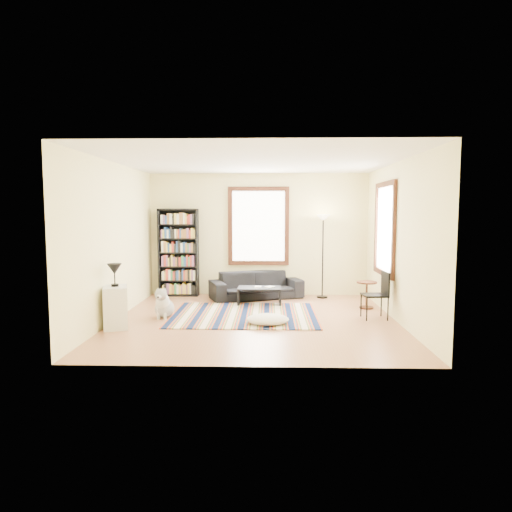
{
  "coord_description": "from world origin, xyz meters",
  "views": [
    {
      "loc": [
        0.25,
        -8.02,
        1.93
      ],
      "look_at": [
        0.0,
        0.5,
        1.1
      ],
      "focal_mm": 32.0,
      "sensor_mm": 36.0,
      "label": 1
    }
  ],
  "objects_px": {
    "bookshelf": "(179,252)",
    "floor_cushion": "(268,319)",
    "white_cabinet": "(116,307)",
    "floor_lamp": "(323,257)",
    "sofa": "(256,285)",
    "dog": "(164,302)",
    "coffee_table": "(259,296)",
    "side_table": "(367,295)",
    "folding_chair": "(375,295)"
  },
  "relations": [
    {
      "from": "coffee_table",
      "to": "floor_cushion",
      "type": "distance_m",
      "value": 1.73
    },
    {
      "from": "bookshelf",
      "to": "floor_lamp",
      "type": "distance_m",
      "value": 3.28
    },
    {
      "from": "coffee_table",
      "to": "white_cabinet",
      "type": "distance_m",
      "value": 3.1
    },
    {
      "from": "bookshelf",
      "to": "white_cabinet",
      "type": "height_order",
      "value": "bookshelf"
    },
    {
      "from": "sofa",
      "to": "bookshelf",
      "type": "distance_m",
      "value": 1.94
    },
    {
      "from": "sofa",
      "to": "dog",
      "type": "height_order",
      "value": "sofa"
    },
    {
      "from": "coffee_table",
      "to": "dog",
      "type": "height_order",
      "value": "dog"
    },
    {
      "from": "bookshelf",
      "to": "coffee_table",
      "type": "bearing_deg",
      "value": -26.98
    },
    {
      "from": "coffee_table",
      "to": "white_cabinet",
      "type": "xyz_separation_m",
      "value": [
        -2.35,
        -2.01,
        0.17
      ]
    },
    {
      "from": "white_cabinet",
      "to": "floor_lamp",
      "type": "bearing_deg",
      "value": 18.8
    },
    {
      "from": "floor_lamp",
      "to": "sofa",
      "type": "bearing_deg",
      "value": -176.15
    },
    {
      "from": "side_table",
      "to": "folding_chair",
      "type": "distance_m",
      "value": 0.91
    },
    {
      "from": "sofa",
      "to": "floor_cushion",
      "type": "distance_m",
      "value": 2.43
    },
    {
      "from": "floor_cushion",
      "to": "white_cabinet",
      "type": "relative_size",
      "value": 1.05
    },
    {
      "from": "white_cabinet",
      "to": "dog",
      "type": "distance_m",
      "value": 1.01
    },
    {
      "from": "bookshelf",
      "to": "floor_cushion",
      "type": "bearing_deg",
      "value": -52.5
    },
    {
      "from": "floor_lamp",
      "to": "side_table",
      "type": "distance_m",
      "value": 1.5
    },
    {
      "from": "side_table",
      "to": "white_cabinet",
      "type": "relative_size",
      "value": 0.77
    },
    {
      "from": "side_table",
      "to": "coffee_table",
      "type": "bearing_deg",
      "value": 171.36
    },
    {
      "from": "floor_lamp",
      "to": "bookshelf",
      "type": "bearing_deg",
      "value": 177.03
    },
    {
      "from": "sofa",
      "to": "coffee_table",
      "type": "xyz_separation_m",
      "value": [
        0.09,
        -0.69,
        -0.11
      ]
    },
    {
      "from": "white_cabinet",
      "to": "side_table",
      "type": "bearing_deg",
      "value": 2.57
    },
    {
      "from": "floor_cushion",
      "to": "dog",
      "type": "bearing_deg",
      "value": 165.31
    },
    {
      "from": "floor_cushion",
      "to": "dog",
      "type": "height_order",
      "value": "dog"
    },
    {
      "from": "white_cabinet",
      "to": "dog",
      "type": "bearing_deg",
      "value": 33.24
    },
    {
      "from": "bookshelf",
      "to": "white_cabinet",
      "type": "relative_size",
      "value": 2.86
    },
    {
      "from": "bookshelf",
      "to": "floor_lamp",
      "type": "bearing_deg",
      "value": -2.97
    },
    {
      "from": "floor_cushion",
      "to": "floor_lamp",
      "type": "distance_m",
      "value": 2.91
    },
    {
      "from": "floor_lamp",
      "to": "side_table",
      "type": "xyz_separation_m",
      "value": [
        0.76,
        -1.11,
        -0.66
      ]
    },
    {
      "from": "dog",
      "to": "floor_lamp",
      "type": "bearing_deg",
      "value": 38.29
    },
    {
      "from": "floor_cushion",
      "to": "dog",
      "type": "distance_m",
      "value": 1.96
    },
    {
      "from": "white_cabinet",
      "to": "coffee_table",
      "type": "bearing_deg",
      "value": 22.65
    },
    {
      "from": "floor_lamp",
      "to": "dog",
      "type": "bearing_deg",
      "value": -147.12
    },
    {
      "from": "floor_lamp",
      "to": "side_table",
      "type": "height_order",
      "value": "floor_lamp"
    },
    {
      "from": "folding_chair",
      "to": "floor_lamp",
      "type": "bearing_deg",
      "value": 104.5
    },
    {
      "from": "white_cabinet",
      "to": "dog",
      "type": "height_order",
      "value": "white_cabinet"
    },
    {
      "from": "coffee_table",
      "to": "dog",
      "type": "distance_m",
      "value": 2.11
    },
    {
      "from": "folding_chair",
      "to": "white_cabinet",
      "type": "distance_m",
      "value": 4.52
    },
    {
      "from": "bookshelf",
      "to": "floor_cushion",
      "type": "xyz_separation_m",
      "value": [
        2.05,
        -2.68,
        -0.91
      ]
    },
    {
      "from": "floor_cushion",
      "to": "coffee_table",
      "type": "bearing_deg",
      "value": 95.89
    },
    {
      "from": "folding_chair",
      "to": "dog",
      "type": "relative_size",
      "value": 1.55
    },
    {
      "from": "bookshelf",
      "to": "coffee_table",
      "type": "xyz_separation_m",
      "value": [
        1.88,
        -0.96,
        -0.82
      ]
    },
    {
      "from": "sofa",
      "to": "dog",
      "type": "bearing_deg",
      "value": -150.01
    },
    {
      "from": "side_table",
      "to": "dog",
      "type": "xyz_separation_m",
      "value": [
        -3.87,
        -0.9,
        0.01
      ]
    },
    {
      "from": "floor_lamp",
      "to": "folding_chair",
      "type": "height_order",
      "value": "floor_lamp"
    },
    {
      "from": "bookshelf",
      "to": "dog",
      "type": "xyz_separation_m",
      "value": [
        0.16,
        -2.18,
        -0.72
      ]
    },
    {
      "from": "folding_chair",
      "to": "white_cabinet",
      "type": "bearing_deg",
      "value": -174.76
    },
    {
      "from": "coffee_table",
      "to": "dog",
      "type": "bearing_deg",
      "value": -144.43
    },
    {
      "from": "bookshelf",
      "to": "white_cabinet",
      "type": "bearing_deg",
      "value": -99.01
    },
    {
      "from": "sofa",
      "to": "floor_lamp",
      "type": "xyz_separation_m",
      "value": [
        1.48,
        0.1,
        0.64
      ]
    }
  ]
}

